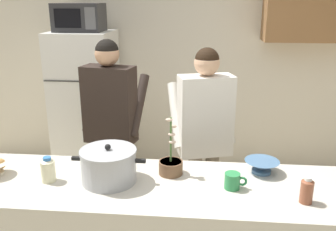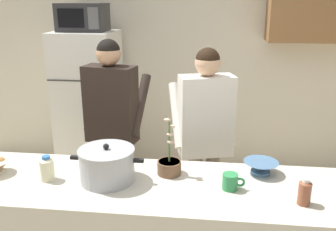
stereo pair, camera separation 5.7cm
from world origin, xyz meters
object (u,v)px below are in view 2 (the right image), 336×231
(coffee_mug, at_px, (231,182))
(empty_bowl, at_px, (261,167))
(person_by_sink, at_px, (205,127))
(bottle_mid_counter, at_px, (47,168))
(cooking_pot, at_px, (107,165))
(microwave, at_px, (83,17))
(potted_orchid, at_px, (169,165))
(refrigerator, at_px, (90,107))
(person_near_pot, at_px, (112,114))
(bottle_near_edge, at_px, (305,192))

(coffee_mug, height_order, empty_bowl, coffee_mug)
(person_by_sink, bearing_deg, bottle_mid_counter, -139.13)
(cooking_pot, bearing_deg, bottle_mid_counter, -174.30)
(microwave, xyz_separation_m, empty_bowl, (1.65, -1.62, -0.82))
(microwave, height_order, person_by_sink, microwave)
(microwave, bearing_deg, potted_orchid, -57.35)
(refrigerator, xyz_separation_m, bottle_mid_counter, (0.36, -1.88, 0.17))
(microwave, bearing_deg, person_near_pot, -60.59)
(cooking_pot, distance_m, empty_bowl, 0.95)
(person_near_pot, height_order, potted_orchid, person_near_pot)
(refrigerator, xyz_separation_m, coffee_mug, (1.46, -1.87, 0.15))
(cooking_pot, bearing_deg, refrigerator, 111.45)
(bottle_mid_counter, height_order, potted_orchid, potted_orchid)
(empty_bowl, relative_size, bottle_near_edge, 1.44)
(refrigerator, height_order, person_near_pot, person_near_pot)
(refrigerator, bearing_deg, person_near_pot, -61.17)
(refrigerator, bearing_deg, cooking_pot, -68.55)
(potted_orchid, bearing_deg, refrigerator, 122.31)
(refrigerator, height_order, coffee_mug, refrigerator)
(microwave, height_order, potted_orchid, microwave)
(refrigerator, distance_m, microwave, 0.96)
(person_by_sink, xyz_separation_m, cooking_pot, (-0.57, -0.77, 0.01))
(refrigerator, relative_size, person_near_pot, 0.99)
(refrigerator, relative_size, potted_orchid, 4.41)
(microwave, bearing_deg, bottle_mid_counter, -78.99)
(person_by_sink, height_order, potted_orchid, person_by_sink)
(microwave, relative_size, bottle_mid_counter, 3.07)
(bottle_near_edge, distance_m, potted_orchid, 0.80)
(person_near_pot, xyz_separation_m, empty_bowl, (1.14, -0.71, -0.08))
(coffee_mug, bearing_deg, microwave, 128.28)
(person_by_sink, xyz_separation_m, bottle_mid_counter, (-0.93, -0.81, -0.02))
(empty_bowl, distance_m, bottle_mid_counter, 1.31)
(refrigerator, height_order, potted_orchid, refrigerator)
(refrigerator, xyz_separation_m, person_near_pot, (0.51, -0.93, 0.22))
(cooking_pot, bearing_deg, potted_orchid, 19.40)
(empty_bowl, bearing_deg, cooking_pot, -168.06)
(microwave, height_order, empty_bowl, microwave)
(cooking_pot, xyz_separation_m, bottle_near_edge, (1.11, -0.14, -0.03))
(cooking_pot, relative_size, potted_orchid, 1.20)
(microwave, height_order, bottle_mid_counter, microwave)
(cooking_pot, height_order, bottle_near_edge, cooking_pot)
(refrigerator, distance_m, bottle_mid_counter, 1.92)
(refrigerator, bearing_deg, person_by_sink, -39.54)
(person_by_sink, height_order, cooking_pot, person_by_sink)
(coffee_mug, bearing_deg, empty_bowl, 48.40)
(person_near_pot, bearing_deg, bottle_near_edge, -38.52)
(microwave, relative_size, empty_bowl, 2.21)
(refrigerator, distance_m, potted_orchid, 2.03)
(person_near_pot, distance_m, bottle_mid_counter, 0.96)
(cooking_pot, height_order, potted_orchid, potted_orchid)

